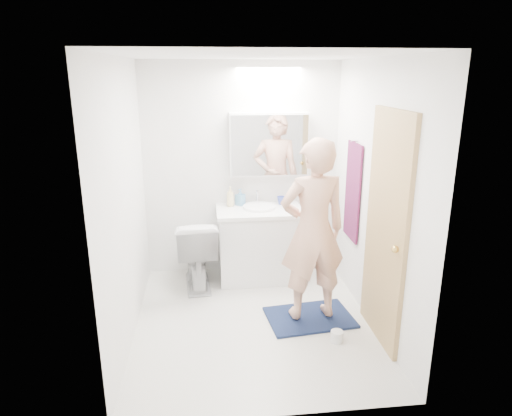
{
  "coord_description": "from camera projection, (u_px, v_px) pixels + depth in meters",
  "views": [
    {
      "loc": [
        -0.41,
        -3.8,
        2.28
      ],
      "look_at": [
        0.05,
        0.25,
        1.05
      ],
      "focal_mm": 31.92,
      "sensor_mm": 36.0,
      "label": 1
    }
  ],
  "objects": [
    {
      "name": "floor",
      "position": [
        254.0,
        321.0,
        4.32
      ],
      "size": [
        2.5,
        2.5,
        0.0
      ],
      "primitive_type": "plane",
      "color": "silver",
      "rests_on": "ground"
    },
    {
      "name": "toilet_paper_roll",
      "position": [
        337.0,
        336.0,
        3.98
      ],
      "size": [
        0.11,
        0.11,
        0.1
      ],
      "primitive_type": "cylinder",
      "color": "silver",
      "rests_on": "floor"
    },
    {
      "name": "door_knob",
      "position": [
        395.0,
        249.0,
        3.54
      ],
      "size": [
        0.06,
        0.06,
        0.06
      ],
      "primitive_type": "sphere",
      "color": "gold",
      "rests_on": "door"
    },
    {
      "name": "wall_front",
      "position": [
        275.0,
        255.0,
        2.78
      ],
      "size": [
        2.5,
        0.0,
        2.5
      ],
      "primitive_type": "plane",
      "rotation": [
        -1.57,
        0.0,
        0.0
      ],
      "color": "white",
      "rests_on": "floor"
    },
    {
      "name": "bath_rug",
      "position": [
        310.0,
        317.0,
        4.37
      ],
      "size": [
        0.86,
        0.64,
        0.02
      ],
      "primitive_type": "cube",
      "rotation": [
        0.0,
        0.0,
        0.11
      ],
      "color": "#152544",
      "rests_on": "floor"
    },
    {
      "name": "countertop",
      "position": [
        260.0,
        211.0,
        5.02
      ],
      "size": [
        0.95,
        0.58,
        0.04
      ],
      "primitive_type": "cube",
      "color": "white",
      "rests_on": "vanity_cabinet"
    },
    {
      "name": "person",
      "position": [
        313.0,
        231.0,
        4.11
      ],
      "size": [
        0.66,
        0.47,
        1.7
      ],
      "primitive_type": "imported",
      "rotation": [
        0.0,
        0.0,
        3.26
      ],
      "color": "tan",
      "rests_on": "bath_rug"
    },
    {
      "name": "toothbrush_cup",
      "position": [
        281.0,
        200.0,
        5.19
      ],
      "size": [
        0.12,
        0.12,
        0.09
      ],
      "primitive_type": "imported",
      "rotation": [
        0.0,
        0.0,
        0.21
      ],
      "color": "#3A4DB0",
      "rests_on": "countertop"
    },
    {
      "name": "wall_right",
      "position": [
        375.0,
        196.0,
        4.09
      ],
      "size": [
        0.0,
        2.5,
        2.5
      ],
      "primitive_type": "plane",
      "rotation": [
        1.57,
        0.0,
        -1.57
      ],
      "color": "white",
      "rests_on": "floor"
    },
    {
      "name": "vanity_cabinet",
      "position": [
        259.0,
        245.0,
        5.14
      ],
      "size": [
        0.9,
        0.55,
        0.78
      ],
      "primitive_type": "cube",
      "color": "white",
      "rests_on": "floor"
    },
    {
      "name": "soap_bottle_a",
      "position": [
        230.0,
        197.0,
        5.09
      ],
      "size": [
        0.09,
        0.1,
        0.22
      ],
      "primitive_type": "imported",
      "rotation": [
        0.0,
        0.0,
        0.1
      ],
      "color": "beige",
      "rests_on": "countertop"
    },
    {
      "name": "wall_back",
      "position": [
        242.0,
        170.0,
        5.16
      ],
      "size": [
        2.5,
        0.0,
        2.5
      ],
      "primitive_type": "plane",
      "rotation": [
        1.57,
        0.0,
        0.0
      ],
      "color": "white",
      "rests_on": "floor"
    },
    {
      "name": "faucet",
      "position": [
        257.0,
        197.0,
        5.2
      ],
      "size": [
        0.02,
        0.02,
        0.16
      ],
      "primitive_type": "cylinder",
      "color": "#BDBCC1",
      "rests_on": "countertop"
    },
    {
      "name": "towel",
      "position": [
        353.0,
        192.0,
        4.64
      ],
      "size": [
        0.02,
        0.42,
        1.0
      ],
      "primitive_type": "cube",
      "color": "black",
      "rests_on": "wall_right"
    },
    {
      "name": "sink_basin",
      "position": [
        259.0,
        207.0,
        5.04
      ],
      "size": [
        0.36,
        0.36,
        0.03
      ],
      "primitive_type": "cylinder",
      "color": "white",
      "rests_on": "countertop"
    },
    {
      "name": "towel_hook",
      "position": [
        355.0,
        141.0,
        4.49
      ],
      "size": [
        0.07,
        0.02,
        0.02
      ],
      "primitive_type": "cylinder",
      "rotation": [
        0.0,
        1.57,
        0.0
      ],
      "color": "silver",
      "rests_on": "wall_right"
    },
    {
      "name": "toilet",
      "position": [
        196.0,
        252.0,
        4.96
      ],
      "size": [
        0.49,
        0.8,
        0.78
      ],
      "primitive_type": "imported",
      "rotation": [
        0.0,
        0.0,
        3.22
      ],
      "color": "silver",
      "rests_on": "floor"
    },
    {
      "name": "soap_bottle_b",
      "position": [
        240.0,
        197.0,
        5.14
      ],
      "size": [
        0.12,
        0.12,
        0.19
      ],
      "primitive_type": "imported",
      "rotation": [
        0.0,
        0.0,
        -0.76
      ],
      "color": "#5B97C3",
      "rests_on": "countertop"
    },
    {
      "name": "door",
      "position": [
        386.0,
        230.0,
        3.81
      ],
      "size": [
        0.04,
        0.8,
        2.0
      ],
      "primitive_type": "cube",
      "color": "tan",
      "rests_on": "wall_right"
    },
    {
      "name": "wall_left",
      "position": [
        125.0,
        204.0,
        3.85
      ],
      "size": [
        0.0,
        2.5,
        2.5
      ],
      "primitive_type": "plane",
      "rotation": [
        1.57,
        0.0,
        1.57
      ],
      "color": "white",
      "rests_on": "floor"
    },
    {
      "name": "mirror_panel",
      "position": [
        270.0,
        146.0,
        4.96
      ],
      "size": [
        0.84,
        0.01,
        0.66
      ],
      "primitive_type": "cube",
      "color": "silver",
      "rests_on": "medicine_cabinet"
    },
    {
      "name": "medicine_cabinet",
      "position": [
        269.0,
        145.0,
        5.04
      ],
      "size": [
        0.88,
        0.14,
        0.7
      ],
      "primitive_type": "cube",
      "color": "white",
      "rests_on": "wall_back"
    },
    {
      "name": "ceiling",
      "position": [
        253.0,
        55.0,
        3.63
      ],
      "size": [
        2.5,
        2.5,
        0.0
      ],
      "primitive_type": "plane",
      "rotation": [
        3.14,
        0.0,
        0.0
      ],
      "color": "white",
      "rests_on": "floor"
    }
  ]
}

